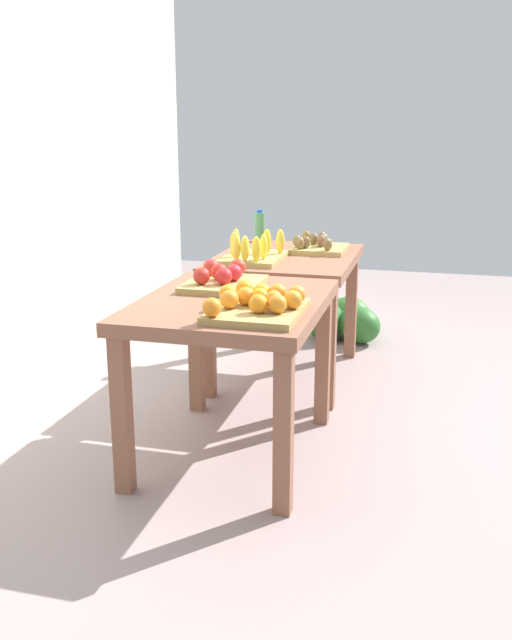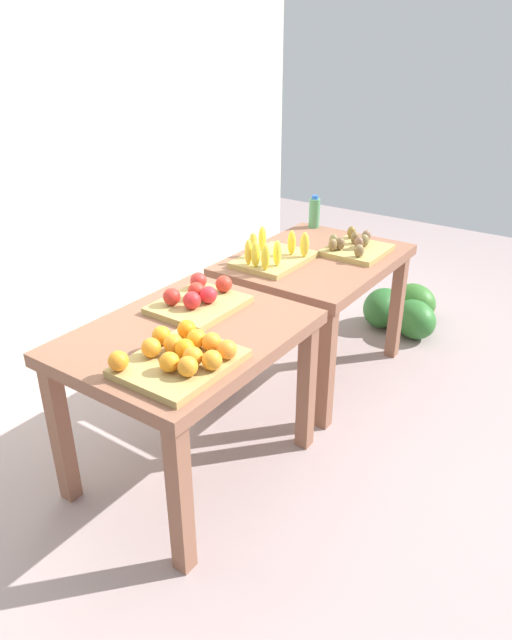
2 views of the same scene
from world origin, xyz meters
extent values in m
plane|color=gray|center=(0.00, 0.00, 0.00)|extent=(8.00, 8.00, 0.00)
cube|color=beige|center=(0.00, 1.35, 1.50)|extent=(4.40, 0.12, 3.00)
cube|color=brown|center=(-0.56, 0.00, 0.72)|extent=(1.04, 0.80, 0.06)
cube|color=brown|center=(-1.02, -0.34, 0.35)|extent=(0.07, 0.07, 0.69)
cube|color=brown|center=(-0.10, -0.34, 0.35)|extent=(0.07, 0.07, 0.69)
cube|color=brown|center=(-1.02, 0.34, 0.35)|extent=(0.07, 0.07, 0.69)
cube|color=brown|center=(-0.10, 0.34, 0.35)|extent=(0.07, 0.07, 0.69)
cube|color=brown|center=(0.56, 0.00, 0.72)|extent=(1.04, 0.80, 0.06)
cube|color=brown|center=(0.10, -0.34, 0.35)|extent=(0.07, 0.07, 0.69)
cube|color=brown|center=(1.02, -0.34, 0.35)|extent=(0.07, 0.07, 0.69)
cube|color=brown|center=(0.10, 0.34, 0.35)|extent=(0.07, 0.07, 0.69)
cube|color=brown|center=(1.02, 0.34, 0.35)|extent=(0.07, 0.07, 0.69)
cube|color=tan|center=(-0.80, -0.18, 0.77)|extent=(0.44, 0.36, 0.03)
sphere|color=orange|center=(-0.80, -0.25, 0.82)|extent=(0.09, 0.09, 0.08)
sphere|color=orange|center=(-0.87, -0.28, 0.82)|extent=(0.11, 0.11, 0.08)
sphere|color=orange|center=(-0.65, -0.08, 0.82)|extent=(0.11, 0.11, 0.08)
sphere|color=orange|center=(-0.78, -0.32, 0.82)|extent=(0.11, 0.11, 0.08)
sphere|color=orange|center=(-0.74, -0.04, 0.82)|extent=(0.08, 0.08, 0.08)
sphere|color=orange|center=(-0.98, -0.04, 0.82)|extent=(0.11, 0.11, 0.08)
sphere|color=orange|center=(-0.67, -0.23, 0.82)|extent=(0.11, 0.11, 0.08)
sphere|color=orange|center=(-0.69, -0.17, 0.82)|extent=(0.11, 0.11, 0.08)
sphere|color=orange|center=(-0.88, -0.20, 0.82)|extent=(0.11, 0.11, 0.08)
sphere|color=orange|center=(-0.84, -0.07, 0.82)|extent=(0.09, 0.09, 0.08)
sphere|color=orange|center=(-0.77, -0.12, 0.82)|extent=(0.09, 0.09, 0.08)
sphere|color=orange|center=(-0.69, -0.32, 0.82)|extent=(0.11, 0.11, 0.08)
sphere|color=orange|center=(-0.77, -0.18, 0.82)|extent=(0.10, 0.10, 0.08)
cube|color=tan|center=(-0.36, 0.10, 0.77)|extent=(0.40, 0.34, 0.03)
sphere|color=red|center=(-0.42, 0.08, 0.82)|extent=(0.10, 0.10, 0.08)
sphere|color=red|center=(-0.33, 0.13, 0.82)|extent=(0.11, 0.11, 0.08)
sphere|color=red|center=(-0.23, 0.21, 0.82)|extent=(0.10, 0.10, 0.08)
sphere|color=red|center=(-0.33, 0.06, 0.82)|extent=(0.09, 0.09, 0.08)
sphere|color=red|center=(-0.19, 0.08, 0.82)|extent=(0.10, 0.10, 0.08)
sphere|color=red|center=(-0.45, 0.18, 0.82)|extent=(0.08, 0.08, 0.08)
cube|color=tan|center=(0.34, 0.14, 0.77)|extent=(0.44, 0.32, 0.03)
ellipsoid|color=yellow|center=(0.17, 0.19, 0.85)|extent=(0.07, 0.07, 0.14)
ellipsoid|color=yellow|center=(0.43, 0.09, 0.85)|extent=(0.06, 0.06, 0.14)
ellipsoid|color=yellow|center=(0.24, 0.06, 0.85)|extent=(0.06, 0.06, 0.14)
ellipsoid|color=yellow|center=(0.28, 0.24, 0.85)|extent=(0.06, 0.06, 0.14)
ellipsoid|color=yellow|center=(0.16, 0.14, 0.85)|extent=(0.07, 0.06, 0.14)
ellipsoid|color=yellow|center=(0.44, 0.01, 0.85)|extent=(0.06, 0.06, 0.14)
ellipsoid|color=yellow|center=(0.15, 0.08, 0.85)|extent=(0.06, 0.06, 0.14)
ellipsoid|color=yellow|center=(0.40, 0.26, 0.85)|extent=(0.05, 0.04, 0.14)
cube|color=tan|center=(0.74, -0.17, 0.77)|extent=(0.36, 0.32, 0.03)
ellipsoid|color=brown|center=(0.68, -0.04, 0.82)|extent=(0.07, 0.07, 0.07)
ellipsoid|color=brown|center=(0.87, -0.16, 0.82)|extent=(0.07, 0.07, 0.07)
ellipsoid|color=brown|center=(0.88, -0.06, 0.82)|extent=(0.07, 0.07, 0.07)
ellipsoid|color=brown|center=(0.62, -0.07, 0.82)|extent=(0.06, 0.06, 0.07)
ellipsoid|color=brown|center=(0.65, -0.10, 0.82)|extent=(0.06, 0.07, 0.07)
ellipsoid|color=brown|center=(0.73, -0.18, 0.82)|extent=(0.06, 0.06, 0.07)
ellipsoid|color=brown|center=(0.80, -0.12, 0.82)|extent=(0.07, 0.07, 0.07)
ellipsoid|color=brown|center=(0.61, -0.24, 0.82)|extent=(0.07, 0.07, 0.07)
ellipsoid|color=olive|center=(0.78, -0.19, 0.82)|extent=(0.07, 0.07, 0.07)
cylinder|color=#4C8C59|center=(1.03, 0.28, 0.84)|extent=(0.07, 0.07, 0.19)
cylinder|color=blue|center=(1.03, 0.28, 0.95)|extent=(0.04, 0.04, 0.02)
ellipsoid|color=#346D28|center=(1.62, -0.25, 0.13)|extent=(0.37, 0.41, 0.26)
ellipsoid|color=#286229|center=(1.38, -0.11, 0.14)|extent=(0.37, 0.31, 0.27)
ellipsoid|color=#2C6A2A|center=(1.35, -0.36, 0.13)|extent=(0.40, 0.42, 0.26)
camera|label=1|loc=(-3.49, -0.88, 1.50)|focal=39.75mm
camera|label=2|loc=(-2.18, -1.49, 1.88)|focal=32.41mm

